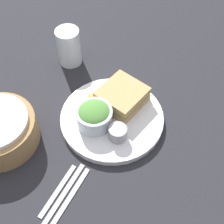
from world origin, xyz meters
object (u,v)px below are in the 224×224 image
Objects in this scene: drink_glass at (69,47)px; spoon at (58,190)px; sandwich at (122,96)px; salad_bowl at (94,115)px; fork at (70,197)px; dressing_cup at (118,133)px; knife at (64,194)px; plate at (112,118)px.

spoon is at bearing -161.54° from drink_glass.
sandwich is 1.55× the size of salad_bowl.
spoon is at bearing -90.00° from fork.
sandwich is at bearing 11.28° from dressing_cup.
fork and knife have the same top height.
knife is 0.02m from spoon.
fork is at bearing 174.13° from plate.
plate is 0.08m from dressing_cup.
dressing_cup is 0.40× the size of drink_glass.
sandwich is 3.14× the size of dressing_cup.
salad_bowl is 0.22m from fork.
knife is (-0.19, 0.08, -0.04)m from dressing_cup.
dressing_cup is (-0.03, -0.08, -0.01)m from salad_bowl.
dressing_cup is 0.29× the size of fork.
salad_bowl is (-0.09, 0.05, 0.01)m from sandwich.
dressing_cup is at bearing -109.26° from salad_bowl.
drink_glass is at bearing -151.60° from spoon.
spoon is (-0.19, 0.10, -0.04)m from dressing_cup.
plate is at bearing 180.00° from knife.
plate is at bearing 30.22° from dressing_cup.
spoon is at bearing 152.35° from dressing_cup.
plate is 0.25m from knife.
plate is 2.93× the size of salad_bowl.
drink_glass is 0.48m from fork.
salad_bowl is 0.81× the size of drink_glass.
spoon is at bearing 174.12° from salad_bowl.
sandwich is 1.01× the size of spoon.
salad_bowl is at bearing -166.48° from fork.
dressing_cup reaches higher than fork.
dressing_cup reaches higher than plate.
fork is at bearing -176.41° from salad_bowl.
salad_bowl reaches higher than knife.
fork is 1.11× the size of spoon.
plate is 0.07m from sandwich.
sandwich is 0.12m from dressing_cup.
sandwich is 0.32m from spoon.
drink_glass is (0.23, 0.17, 0.01)m from salad_bowl.
dressing_cup is 0.32× the size of spoon.
spoon is (-0.44, -0.15, -0.06)m from drink_glass.
fork is at bearing 90.00° from knife.
salad_bowl is 0.65× the size of spoon.
plate reaches higher than fork.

